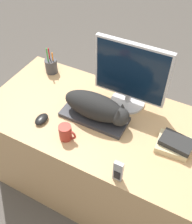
{
  "coord_description": "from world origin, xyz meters",
  "views": [
    {
      "loc": [
        0.48,
        -0.6,
        1.93
      ],
      "look_at": [
        -0.01,
        0.35,
        0.83
      ],
      "focal_mm": 42.0,
      "sensor_mm": 36.0,
      "label": 1
    }
  ],
  "objects_px": {
    "cat": "(98,107)",
    "coffee_mug": "(66,133)",
    "computer_mouse": "(42,119)",
    "pen_cup": "(51,66)",
    "keyboard": "(94,117)",
    "book_stack": "(174,144)",
    "phone": "(118,171)",
    "monitor": "(131,75)"
  },
  "relations": [
    {
      "from": "monitor",
      "to": "cat",
      "type": "bearing_deg",
      "value": -115.35
    },
    {
      "from": "phone",
      "to": "book_stack",
      "type": "bearing_deg",
      "value": 58.93
    },
    {
      "from": "computer_mouse",
      "to": "pen_cup",
      "type": "relative_size",
      "value": 0.48
    },
    {
      "from": "pen_cup",
      "to": "phone",
      "type": "distance_m",
      "value": 0.97
    },
    {
      "from": "keyboard",
      "to": "monitor",
      "type": "relative_size",
      "value": 0.91
    },
    {
      "from": "keyboard",
      "to": "coffee_mug",
      "type": "height_order",
      "value": "coffee_mug"
    },
    {
      "from": "monitor",
      "to": "book_stack",
      "type": "height_order",
      "value": "monitor"
    },
    {
      "from": "computer_mouse",
      "to": "pen_cup",
      "type": "height_order",
      "value": "pen_cup"
    },
    {
      "from": "keyboard",
      "to": "computer_mouse",
      "type": "bearing_deg",
      "value": -147.74
    },
    {
      "from": "computer_mouse",
      "to": "coffee_mug",
      "type": "height_order",
      "value": "coffee_mug"
    },
    {
      "from": "coffee_mug",
      "to": "phone",
      "type": "height_order",
      "value": "phone"
    },
    {
      "from": "pen_cup",
      "to": "book_stack",
      "type": "bearing_deg",
      "value": -14.69
    },
    {
      "from": "computer_mouse",
      "to": "keyboard",
      "type": "bearing_deg",
      "value": 32.26
    },
    {
      "from": "keyboard",
      "to": "monitor",
      "type": "height_order",
      "value": "monitor"
    },
    {
      "from": "keyboard",
      "to": "cat",
      "type": "bearing_deg",
      "value": 0.0
    },
    {
      "from": "keyboard",
      "to": "book_stack",
      "type": "height_order",
      "value": "book_stack"
    },
    {
      "from": "monitor",
      "to": "book_stack",
      "type": "xyz_separation_m",
      "value": [
        0.36,
        -0.21,
        -0.19
      ]
    },
    {
      "from": "phone",
      "to": "coffee_mug",
      "type": "bearing_deg",
      "value": 164.26
    },
    {
      "from": "coffee_mug",
      "to": "pen_cup",
      "type": "relative_size",
      "value": 0.5
    },
    {
      "from": "keyboard",
      "to": "coffee_mug",
      "type": "distance_m",
      "value": 0.22
    },
    {
      "from": "computer_mouse",
      "to": "coffee_mug",
      "type": "relative_size",
      "value": 0.95
    },
    {
      "from": "cat",
      "to": "coffee_mug",
      "type": "xyz_separation_m",
      "value": [
        -0.09,
        -0.21,
        -0.05
      ]
    },
    {
      "from": "cat",
      "to": "monitor",
      "type": "xyz_separation_m",
      "value": [
        0.1,
        0.22,
        0.12
      ]
    },
    {
      "from": "computer_mouse",
      "to": "phone",
      "type": "height_order",
      "value": "phone"
    },
    {
      "from": "coffee_mug",
      "to": "book_stack",
      "type": "height_order",
      "value": "coffee_mug"
    },
    {
      "from": "coffee_mug",
      "to": "phone",
      "type": "distance_m",
      "value": 0.37
    },
    {
      "from": "keyboard",
      "to": "computer_mouse",
      "type": "height_order",
      "value": "computer_mouse"
    },
    {
      "from": "coffee_mug",
      "to": "book_stack",
      "type": "bearing_deg",
      "value": 21.39
    },
    {
      "from": "pen_cup",
      "to": "keyboard",
      "type": "bearing_deg",
      "value": -28.37
    },
    {
      "from": "monitor",
      "to": "phone",
      "type": "xyz_separation_m",
      "value": [
        0.17,
        -0.52,
        -0.16
      ]
    },
    {
      "from": "keyboard",
      "to": "coffee_mug",
      "type": "xyz_separation_m",
      "value": [
        -0.07,
        -0.21,
        0.04
      ]
    },
    {
      "from": "phone",
      "to": "monitor",
      "type": "bearing_deg",
      "value": 107.75
    },
    {
      "from": "cat",
      "to": "pen_cup",
      "type": "relative_size",
      "value": 1.97
    },
    {
      "from": "book_stack",
      "to": "pen_cup",
      "type": "bearing_deg",
      "value": 165.31
    },
    {
      "from": "keyboard",
      "to": "cat",
      "type": "distance_m",
      "value": 0.09
    },
    {
      "from": "computer_mouse",
      "to": "book_stack",
      "type": "xyz_separation_m",
      "value": [
        0.75,
        0.18,
        0.01
      ]
    },
    {
      "from": "coffee_mug",
      "to": "pen_cup",
      "type": "xyz_separation_m",
      "value": [
        -0.42,
        0.47,
        0.01
      ]
    },
    {
      "from": "cat",
      "to": "computer_mouse",
      "type": "relative_size",
      "value": 4.14
    },
    {
      "from": "keyboard",
      "to": "cat",
      "type": "xyz_separation_m",
      "value": [
        0.02,
        0.0,
        0.09
      ]
    },
    {
      "from": "monitor",
      "to": "book_stack",
      "type": "relative_size",
      "value": 2.28
    },
    {
      "from": "keyboard",
      "to": "pen_cup",
      "type": "relative_size",
      "value": 1.96
    },
    {
      "from": "cat",
      "to": "phone",
      "type": "bearing_deg",
      "value": -48.85
    }
  ]
}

